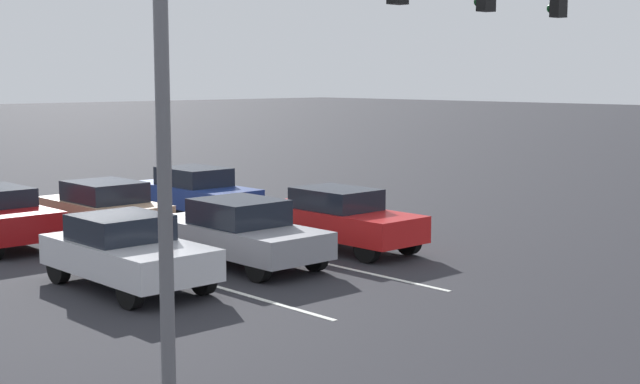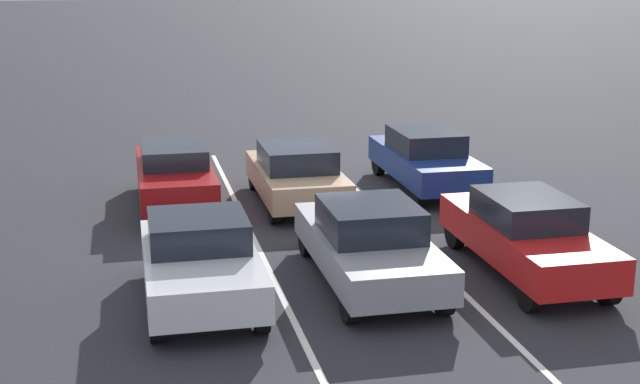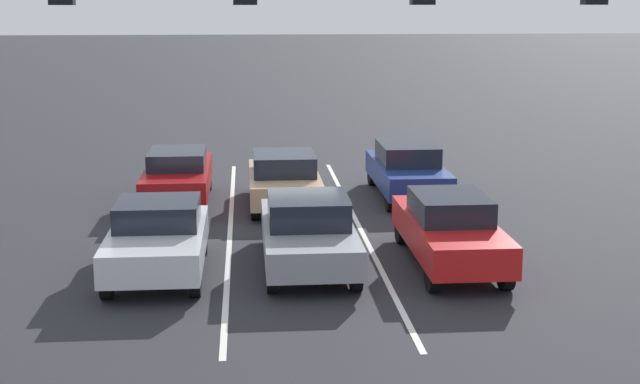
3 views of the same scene
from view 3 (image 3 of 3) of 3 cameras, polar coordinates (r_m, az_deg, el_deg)
ground_plane at (r=24.65m, az=-1.93°, el=-0.87°), size 240.00×240.00×0.00m
lane_stripe_left_divider at (r=22.49m, az=2.48°, el=-2.14°), size 0.12×16.74×0.01m
lane_stripe_center_divider at (r=22.32m, az=-5.76°, el=-2.31°), size 0.12×16.74×0.01m
car_silver_rightlane_front at (r=18.68m, az=-10.35°, el=-2.90°), size 1.92×4.09×1.51m
car_red_leftlane_front at (r=19.25m, az=8.29°, el=-2.33°), size 1.71×4.76×1.54m
car_gray_midlane_front at (r=18.96m, az=-0.78°, el=-2.49°), size 1.89×4.74×1.53m
car_tan_midlane_second at (r=24.53m, az=-2.32°, el=0.86°), size 1.90×4.30×1.47m
car_maroon_rightlane_second at (r=24.99m, az=-9.08°, el=1.03°), size 1.73×4.70×1.52m
car_navy_leftlane_second at (r=25.67m, az=5.61°, el=1.44°), size 1.79×4.67×1.55m
traffic_signal_gantry at (r=12.28m, az=-8.34°, el=10.88°), size 11.34×0.37×7.07m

